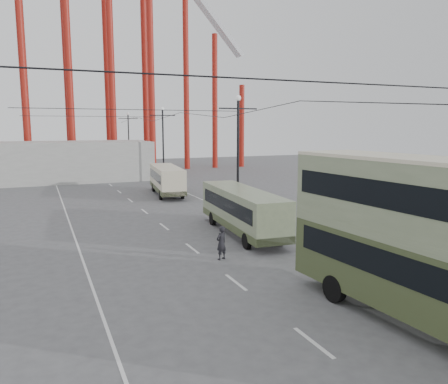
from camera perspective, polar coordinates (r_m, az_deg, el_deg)
name	(u,v)px	position (r m, az deg, el deg)	size (l,w,h in m)	color
ground	(305,313)	(17.20, 10.50, -15.31)	(160.00, 160.00, 0.00)	#515153
road_markings	(153,216)	(34.39, -9.24, -3.18)	(12.52, 120.00, 0.01)	silver
lamp_post_mid	(238,156)	(34.31, 1.83, 4.78)	(3.20, 0.44, 9.32)	black
lamp_post_far	(163,145)	(55.01, -7.95, 6.11)	(3.20, 0.44, 9.32)	black
lamp_post_distant	(129,140)	(76.44, -12.33, 6.65)	(3.20, 0.44, 9.32)	black
roller_coaster	(76,16)	(72.01, -18.77, 20.93)	(52.95, 5.00, 55.48)	maroon
fairground_shed	(62,161)	(60.26, -20.42, 3.79)	(22.00, 10.00, 5.00)	#999A95
double_decker_bus	(427,235)	(16.35, 25.01, -5.06)	(3.51, 11.12, 5.88)	#3A4424
single_decker_green	(242,209)	(28.27, 2.39, -2.25)	(3.12, 10.36, 2.89)	#6A7857
single_decker_cream	(167,179)	(44.92, -7.50, 1.69)	(3.47, 9.52, 2.89)	beige
pedestrian	(221,243)	(22.97, -0.35, -6.66)	(0.65, 0.43, 1.79)	black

